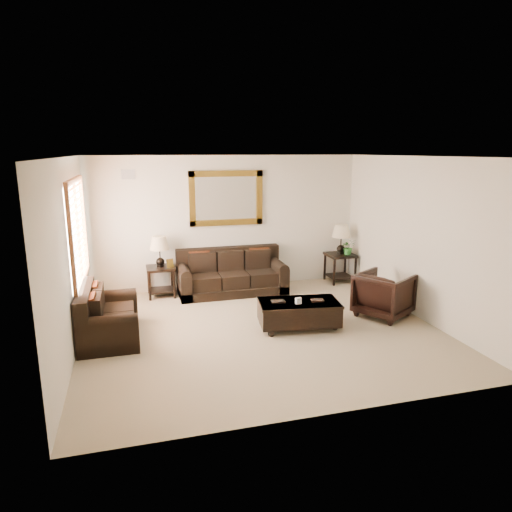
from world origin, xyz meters
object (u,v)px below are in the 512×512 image
object	(u,v)px
coffee_table	(299,311)
end_table_right	(341,245)
armchair	(384,292)
sofa	(231,277)
loveseat	(106,319)
end_table_left	(160,257)

from	to	relation	value
coffee_table	end_table_right	bearing A→B (deg)	59.30
armchair	sofa	bearing A→B (deg)	16.41
loveseat	end_table_right	bearing A→B (deg)	-68.63
armchair	coffee_table	bearing A→B (deg)	62.79
end_table_left	armchair	distance (m)	4.21
armchair	end_table_left	bearing A→B (deg)	28.12
end_table_right	sofa	bearing A→B (deg)	-177.79
sofa	coffee_table	bearing A→B (deg)	-73.51
coffee_table	armchair	bearing A→B (deg)	11.94
sofa	end_table_left	bearing A→B (deg)	175.51
loveseat	end_table_right	size ratio (longest dim) A/B	1.14
loveseat	armchair	distance (m)	4.57
end_table_left	end_table_right	size ratio (longest dim) A/B	0.95
end_table_left	coffee_table	size ratio (longest dim) A/B	0.87
sofa	loveseat	distance (m)	2.93
sofa	armchair	size ratio (longest dim) A/B	2.53
end_table_right	armchair	size ratio (longest dim) A/B	1.50
sofa	end_table_left	xyz separation A→B (m)	(-1.38, 0.11, 0.46)
loveseat	end_table_left	size ratio (longest dim) A/B	1.20
end_table_left	armchair	size ratio (longest dim) A/B	1.42
end_table_left	end_table_right	world-z (taller)	end_table_right
loveseat	coffee_table	size ratio (longest dim) A/B	1.05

